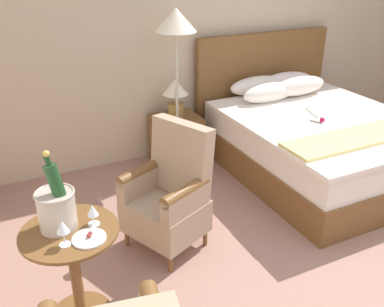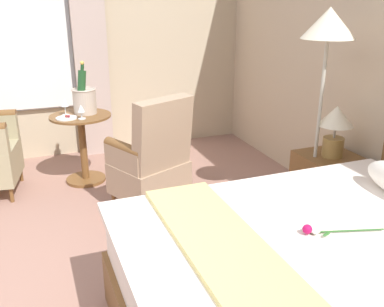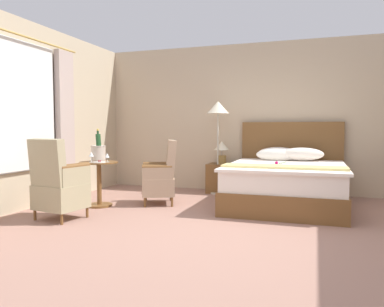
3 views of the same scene
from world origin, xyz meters
TOP-DOWN VIEW (x-y plane):
  - ground_plane at (0.00, 0.00)m, footprint 7.71×7.71m
  - wall_headboard_side at (0.00, 2.91)m, footprint 6.33×0.12m
  - wall_window_side at (-3.15, 0.00)m, footprint 0.27×5.82m
  - bed at (0.48, 1.77)m, footprint 1.75×2.17m
  - nightstand at (-0.75, 2.57)m, footprint 0.52×0.45m
  - bedside_lamp at (-0.75, 2.57)m, footprint 0.27×0.27m
  - floor_lamp_brass at (-0.79, 2.44)m, footprint 0.40×0.40m
  - side_table_round at (-2.22, 0.79)m, footprint 0.58×0.58m
  - champagne_bucket at (-2.26, 0.84)m, footprint 0.23×0.23m
  - wine_glass_near_bucket at (-2.27, 0.66)m, footprint 0.07×0.07m
  - wine_glass_near_edge at (-2.08, 0.78)m, footprint 0.07×0.07m
  - snack_plate at (-2.14, 0.65)m, footprint 0.19×0.19m
  - armchair_by_window at (-1.39, 1.25)m, footprint 0.70×0.71m
  - armchair_facing_bed at (-2.26, -0.12)m, footprint 0.64×0.63m

SIDE VIEW (x-z plane):
  - ground_plane at x=0.00m, z-range 0.00..0.00m
  - nightstand at x=-0.75m, z-range 0.00..0.53m
  - bed at x=0.48m, z-range -0.28..1.02m
  - side_table_round at x=-2.22m, z-range 0.05..0.73m
  - armchair_by_window at x=-1.39m, z-range -0.06..0.95m
  - armchair_facing_bed at x=-2.26m, z-range -0.07..0.99m
  - snack_plate at x=-2.14m, z-range 0.67..0.71m
  - wine_glass_near_edge at x=-2.08m, z-range 0.70..0.84m
  - wine_glass_near_bucket at x=-2.27m, z-range 0.72..0.87m
  - bedside_lamp at x=-0.75m, z-range 0.59..1.01m
  - champagne_bucket at x=-2.26m, z-range 0.58..1.08m
  - wall_window_side at x=-3.15m, z-range -0.01..2.75m
  - wall_headboard_side at x=0.00m, z-range 0.00..2.75m
  - floor_lamp_brass at x=-0.79m, z-range 0.61..2.28m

